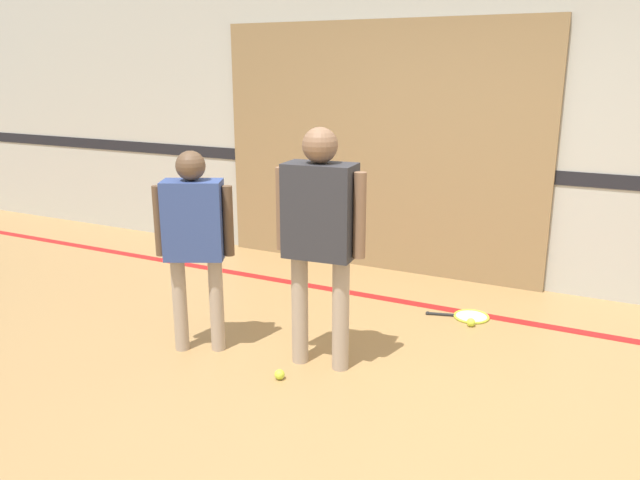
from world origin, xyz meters
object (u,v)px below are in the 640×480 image
(person_instructor, at_px, (320,224))
(racket_spare_on_floor, at_px, (469,316))
(tennis_ball_near_instructor, at_px, (280,375))
(tennis_ball_by_spare_racket, at_px, (471,322))
(person_student_left, at_px, (194,230))

(person_instructor, relative_size, racket_spare_on_floor, 3.02)
(person_instructor, height_order, racket_spare_on_floor, person_instructor)
(tennis_ball_near_instructor, xyz_separation_m, tennis_ball_by_spare_racket, (0.89, 1.39, 0.00))
(racket_spare_on_floor, relative_size, tennis_ball_near_instructor, 7.93)
(person_student_left, distance_m, tennis_ball_near_instructor, 1.12)
(racket_spare_on_floor, distance_m, tennis_ball_by_spare_racket, 0.18)
(person_instructor, height_order, tennis_ball_near_instructor, person_instructor)
(tennis_ball_near_instructor, distance_m, tennis_ball_by_spare_racket, 1.65)
(racket_spare_on_floor, bearing_deg, tennis_ball_near_instructor, 46.09)
(person_student_left, xyz_separation_m, tennis_ball_by_spare_racket, (1.62, 1.26, -0.84))
(person_instructor, bearing_deg, tennis_ball_by_spare_racket, 49.97)
(person_instructor, distance_m, tennis_ball_by_spare_racket, 1.63)
(racket_spare_on_floor, relative_size, tennis_ball_by_spare_racket, 7.93)
(person_instructor, distance_m, person_student_left, 0.89)
(person_student_left, distance_m, tennis_ball_by_spare_racket, 2.21)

